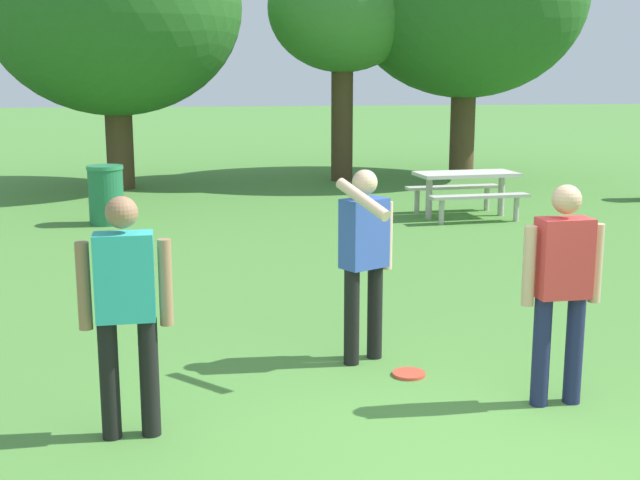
% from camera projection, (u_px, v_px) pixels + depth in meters
% --- Properties ---
extents(ground_plane, '(120.00, 120.00, 0.00)m').
position_uv_depth(ground_plane, '(491.00, 475.00, 5.03)').
color(ground_plane, '#4C8438').
extents(person_thrower, '(0.61, 0.23, 1.64)m').
position_uv_depth(person_thrower, '(562.00, 281.00, 5.95)').
color(person_thrower, '#1E234C').
rests_on(person_thrower, ground).
extents(person_catcher, '(0.61, 0.23, 1.64)m').
position_uv_depth(person_catcher, '(126.00, 302.00, 5.40)').
color(person_catcher, black).
rests_on(person_catcher, ground).
extents(person_bystander, '(0.55, 0.83, 1.64)m').
position_uv_depth(person_bystander, '(365.00, 251.00, 6.86)').
color(person_bystander, black).
rests_on(person_bystander, ground).
extents(frisbee, '(0.27, 0.27, 0.03)m').
position_uv_depth(frisbee, '(409.00, 374.00, 6.70)').
color(frisbee, '#E04733').
rests_on(frisbee, ground).
extents(picnic_table_near, '(1.80, 1.54, 0.77)m').
position_uv_depth(picnic_table_near, '(466.00, 184.00, 14.05)').
color(picnic_table_near, beige).
rests_on(picnic_table_near, ground).
extents(trash_can_further_along, '(0.59, 0.59, 0.96)m').
position_uv_depth(trash_can_further_along, '(106.00, 195.00, 13.40)').
color(trash_can_further_along, '#237047').
rests_on(trash_can_further_along, ground).
extents(tree_tall_left, '(5.29, 5.29, 6.05)m').
position_uv_depth(tree_tall_left, '(113.00, 6.00, 16.95)').
color(tree_tall_left, '#4C3823').
rests_on(tree_tall_left, ground).
extents(tree_broad_center, '(3.34, 3.34, 5.28)m').
position_uv_depth(tree_broad_center, '(343.00, 10.00, 18.29)').
color(tree_broad_center, '#4C3823').
rests_on(tree_broad_center, ground).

